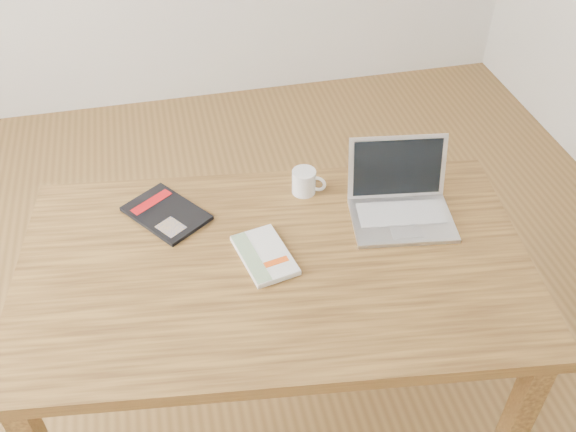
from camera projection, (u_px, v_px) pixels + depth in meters
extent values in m
plane|color=brown|center=(216.00, 384.00, 2.30)|extent=(4.00, 4.00, 0.00)
cube|color=brown|center=(275.00, 266.00, 1.73)|extent=(1.46, 0.95, 0.04)
cube|color=brown|center=(512.00, 431.00, 1.77)|extent=(0.07, 0.07, 0.71)
cube|color=brown|center=(85.00, 286.00, 2.18)|extent=(0.07, 0.07, 0.71)
cube|color=brown|center=(445.00, 260.00, 2.27)|extent=(0.07, 0.07, 0.71)
cube|color=silver|center=(265.00, 255.00, 1.72)|extent=(0.16, 0.22, 0.01)
cube|color=white|center=(265.00, 255.00, 1.72)|extent=(0.16, 0.22, 0.02)
cube|color=gray|center=(251.00, 257.00, 1.70)|extent=(0.08, 0.20, 0.00)
cube|color=#DF4D0F|center=(276.00, 262.00, 1.69)|extent=(0.07, 0.03, 0.00)
cube|color=black|center=(166.00, 213.00, 1.85)|extent=(0.26, 0.28, 0.01)
cube|color=#A60B0E|center=(151.00, 202.00, 1.88)|extent=(0.13, 0.10, 0.00)
cube|color=gray|center=(171.00, 227.00, 1.80)|extent=(0.09, 0.09, 0.00)
cube|color=silver|center=(402.00, 220.00, 1.83)|extent=(0.31, 0.24, 0.01)
cube|color=silver|center=(401.00, 213.00, 1.84)|extent=(0.26, 0.14, 0.00)
cube|color=#BCBCC1|center=(407.00, 233.00, 1.78)|extent=(0.09, 0.06, 0.00)
cube|color=silver|center=(397.00, 167.00, 1.85)|extent=(0.29, 0.09, 0.19)
cube|color=black|center=(398.00, 168.00, 1.85)|extent=(0.26, 0.08, 0.16)
cylinder|color=white|center=(304.00, 182.00, 1.91)|extent=(0.07, 0.07, 0.08)
cylinder|color=black|center=(304.00, 172.00, 1.89)|extent=(0.06, 0.06, 0.01)
torus|color=white|center=(318.00, 184.00, 1.90)|extent=(0.05, 0.03, 0.05)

